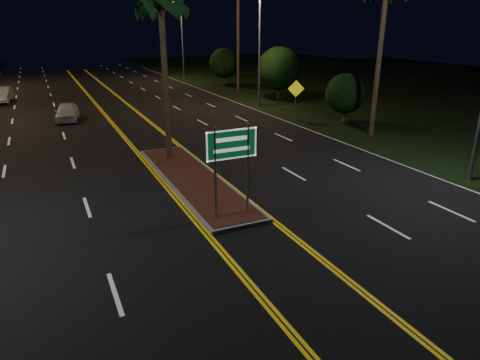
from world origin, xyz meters
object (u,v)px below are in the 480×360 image
car_near (67,110)px  highway_sign (232,153)px  palm_median (161,4)px  warning_sign (296,94)px  median_island (193,179)px  streetlight_right_mid (255,35)px  shrub_near (345,94)px  shrub_mid (279,69)px  shrub_far (224,63)px  streetlight_right_far (179,31)px  car_far (1,93)px

car_near → highway_sign: bearing=-69.9°
palm_median → warning_sign: (10.80, 5.53, -5.45)m
median_island → streetlight_right_mid: 19.20m
shrub_near → car_near: size_ratio=0.77×
shrub_mid → warning_sign: (-3.20, -7.97, -0.90)m
shrub_near → shrub_far: shrub_far is taller
streetlight_right_far → palm_median: streetlight_right_far is taller
shrub_near → car_near: bearing=153.5°
streetlight_right_far → shrub_mid: size_ratio=1.95×
median_island → streetlight_right_far: (10.61, 35.00, 5.57)m
streetlight_right_mid → car_near: streetlight_right_mid is taller
median_island → shrub_far: shrub_far is taller
highway_sign → palm_median: palm_median is taller
streetlight_right_mid → shrub_far: 14.74m
shrub_far → shrub_mid: bearing=-89.0°
shrub_far → streetlight_right_mid: bearing=-102.8°
shrub_near → shrub_mid: size_ratio=0.71×
car_far → streetlight_right_mid: bearing=-24.9°
palm_median → shrub_far: bearing=61.6°
palm_median → car_far: bearing=110.5°
shrub_mid → shrub_far: 12.01m
streetlight_right_far → car_far: (-19.09, -8.85, -4.91)m
streetlight_right_far → palm_median: 33.28m
car_near → shrub_far: bearing=45.9°
shrub_near → warning_sign: shrub_near is taller
streetlight_right_mid → shrub_near: bearing=-70.2°
car_far → streetlight_right_far: bearing=30.2°
shrub_far → warning_sign: (-3.00, -19.97, -0.51)m
highway_sign → car_near: 20.32m
shrub_near → warning_sign: size_ratio=1.19×
car_near → car_far: 11.43m
shrub_mid → streetlight_right_far: bearing=100.7°
streetlight_right_far → shrub_far: (3.19, -6.00, -3.32)m
median_island → shrub_mid: (14.00, 17.00, 2.64)m
median_island → highway_sign: highway_sign is taller
highway_sign → shrub_far: (13.80, 33.20, -0.07)m
car_near → palm_median: bearing=-63.2°
highway_sign → car_far: highway_sign is taller
median_island → car_far: 27.50m
highway_sign → shrub_far: shrub_far is taller
streetlight_right_far → shrub_mid: 18.55m
palm_median → streetlight_right_far: bearing=71.4°
streetlight_right_mid → shrub_far: streetlight_right_mid is taller
shrub_near → warning_sign: (-2.70, 2.03, -0.12)m
shrub_mid → palm_median: bearing=-136.0°
shrub_near → shrub_far: bearing=89.2°
highway_sign → warning_sign: size_ratio=1.16×
palm_median → shrub_mid: (14.00, 13.50, -4.55)m
palm_median → car_near: size_ratio=1.95×
streetlight_right_far → shrub_far: size_ratio=2.27×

